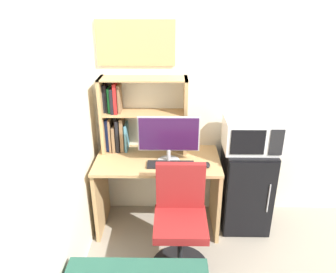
{
  "coord_description": "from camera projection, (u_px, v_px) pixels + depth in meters",
  "views": [
    {
      "loc": [
        -0.81,
        -3.07,
        2.24
      ],
      "look_at": [
        -0.85,
        -0.35,
        1.03
      ],
      "focal_mm": 34.65,
      "sensor_mm": 36.0,
      "label": 1
    }
  ],
  "objects": [
    {
      "name": "wall_back",
      "position": [
        296.0,
        97.0,
        3.19
      ],
      "size": [
        6.4,
        0.04,
        2.6
      ],
      "primitive_type": "cube",
      "color": "silver",
      "rests_on": "ground_plane"
    },
    {
      "name": "wall_left",
      "position": [
        22.0,
        184.0,
        1.73
      ],
      "size": [
        0.04,
        4.4,
        2.6
      ],
      "primitive_type": "cube",
      "color": "silver",
      "rests_on": "ground_plane"
    },
    {
      "name": "desk",
      "position": [
        158.0,
        181.0,
        3.21
      ],
      "size": [
        1.19,
        0.63,
        0.78
      ],
      "color": "tan",
      "rests_on": "ground_plane"
    },
    {
      "name": "hutch_bookshelf",
      "position": [
        130.0,
        115.0,
        3.15
      ],
      "size": [
        0.83,
        0.24,
        0.74
      ],
      "color": "tan",
      "rests_on": "desk"
    },
    {
      "name": "monitor",
      "position": [
        169.0,
        137.0,
        2.96
      ],
      "size": [
        0.57,
        0.21,
        0.45
      ],
      "color": "#B7B7BC",
      "rests_on": "desk"
    },
    {
      "name": "keyboard",
      "position": [
        171.0,
        165.0,
        2.98
      ],
      "size": [
        0.43,
        0.14,
        0.02
      ],
      "primitive_type": "cube",
      "color": "black",
      "rests_on": "desk"
    },
    {
      "name": "computer_mouse",
      "position": [
        207.0,
        165.0,
        2.97
      ],
      "size": [
        0.05,
        0.1,
        0.03
      ],
      "primitive_type": "ellipsoid",
      "color": "black",
      "rests_on": "desk"
    },
    {
      "name": "mini_fridge",
      "position": [
        245.0,
        188.0,
        3.27
      ],
      "size": [
        0.47,
        0.49,
        0.87
      ],
      "color": "black",
      "rests_on": "ground_plane"
    },
    {
      "name": "microwave",
      "position": [
        251.0,
        135.0,
        3.04
      ],
      "size": [
        0.51,
        0.36,
        0.31
      ],
      "color": "silver",
      "rests_on": "mini_fridge"
    },
    {
      "name": "desk_fan",
      "position": [
        262.0,
        104.0,
        2.91
      ],
      "size": [
        0.17,
        0.11,
        0.26
      ],
      "color": "silver",
      "rests_on": "microwave"
    },
    {
      "name": "desk_chair",
      "position": [
        180.0,
        226.0,
        2.75
      ],
      "size": [
        0.5,
        0.5,
        0.95
      ],
      "color": "black",
      "rests_on": "ground_plane"
    },
    {
      "name": "wall_corkboard",
      "position": [
        136.0,
        43.0,
        2.97
      ],
      "size": [
        0.73,
        0.02,
        0.41
      ],
      "primitive_type": "cube",
      "color": "tan"
    }
  ]
}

